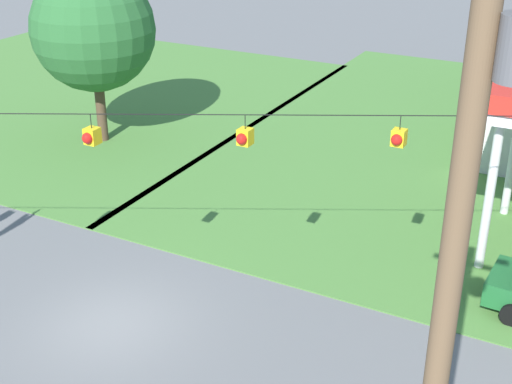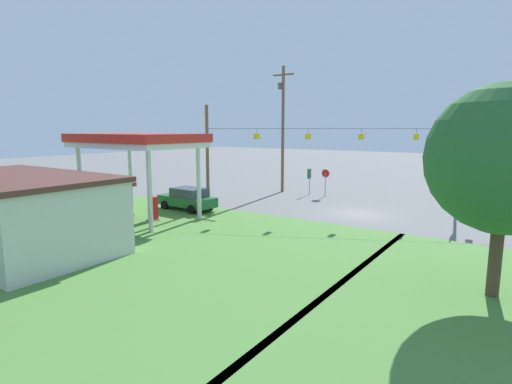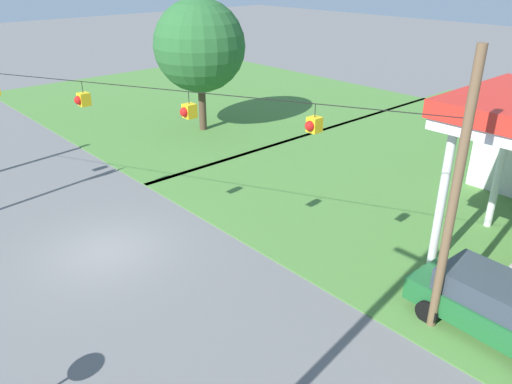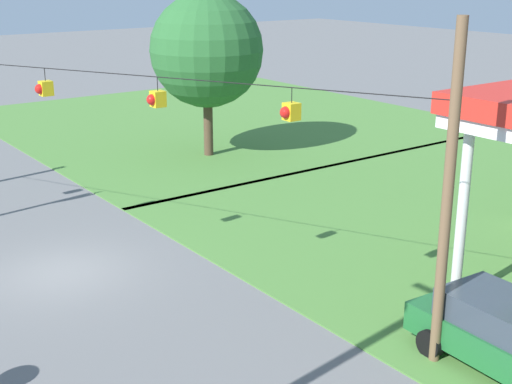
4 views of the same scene
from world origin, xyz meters
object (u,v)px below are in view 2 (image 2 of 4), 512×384
Objects in this scene: car_at_pumps_front at (188,198)px; stop_sign_overhead at (460,145)px; tree_west_verge at (505,159)px; car_at_pumps_rear at (77,211)px; gas_station_store at (15,212)px; stop_sign_roadside at (326,177)px; gas_station_canopy at (137,142)px; utility_pole_main at (283,123)px; fuel_pump_far at (128,205)px; route_sign at (309,176)px; fuel_pump_near at (153,209)px.

stop_sign_overhead is at bearing -144.09° from car_at_pumps_front.
stop_sign_overhead is 0.93× the size of tree_west_verge.
car_at_pumps_rear is 0.60× the size of tree_west_verge.
gas_station_store is 24.27m from stop_sign_roadside.
car_at_pumps_front is 12.91m from stop_sign_roadside.
gas_station_store is at bearing -104.13° from stop_sign_roadside.
car_at_pumps_front is 20.21m from stop_sign_overhead.
gas_station_canopy is 5.79m from car_at_pumps_rear.
utility_pole_main is 1.55× the size of tree_west_verge.
gas_station_canopy is 4.60m from fuel_pump_far.
utility_pole_main is at bearing -93.04° from gas_station_store.
utility_pole_main reaches higher than gas_station_store.
car_at_pumps_rear is at bearing 81.48° from utility_pole_main.
route_sign is 0.31× the size of tree_west_verge.
utility_pole_main reaches higher than car_at_pumps_rear.
tree_west_verge is at bearing 176.90° from fuel_pump_far.
stop_sign_roadside is 6.65m from utility_pole_main.
utility_pole_main is (2.99, -0.09, 4.84)m from route_sign.
tree_west_verge is (-20.83, 1.20, -0.18)m from gas_station_canopy.
route_sign is at bearing 178.24° from utility_pole_main.
tree_west_verge reaches higher than fuel_pump_far.
car_at_pumps_front is 13.03m from utility_pole_main.
utility_pole_main is at bearing -41.51° from tree_west_verge.
tree_west_verge reaches higher than car_at_pumps_front.
fuel_pump_near is 2.62m from fuel_pump_far.
fuel_pump_near is 0.14× the size of utility_pole_main.
fuel_pump_near is 15.91m from route_sign.
stop_sign_overhead is at bearing 176.87° from utility_pole_main.
gas_station_canopy is 15.75m from utility_pole_main.
fuel_pump_far is at bearing -0.07° from gas_station_canopy.
car_at_pumps_rear is at bearing 7.06° from tree_west_verge.
fuel_pump_near is at bearing -3.51° from tree_west_verge.
route_sign is (-4.25, -23.65, -0.20)m from gas_station_store.
fuel_pump_near is 3.95m from car_at_pumps_front.
gas_station_store is 0.95× the size of utility_pole_main.
fuel_pump_near is at bearing 77.08° from route_sign.
fuel_pump_near is (-1.31, -0.00, -4.40)m from gas_station_canopy.
stop_sign_roadside is at bearing -113.05° from gas_station_canopy.
car_at_pumps_front is at bearing -80.64° from fuel_pump_near.
route_sign is (1.68, -0.12, -0.10)m from stop_sign_roadside.
stop_sign_roadside reaches higher than car_at_pumps_rear.
gas_station_canopy is 3.51× the size of route_sign.
stop_sign_roadside is 0.33× the size of tree_west_verge.
car_at_pumps_rear is (1.71, 7.81, 0.15)m from car_at_pumps_front.
gas_station_canopy reaches higher than fuel_pump_far.
fuel_pump_near is 0.65× the size of stop_sign_roadside.
fuel_pump_far is 22.57m from tree_west_verge.
fuel_pump_near is 22.09m from stop_sign_overhead.
fuel_pump_near is at bearing 42.75° from stop_sign_overhead.
car_at_pumps_front is 0.40× the size of utility_pole_main.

